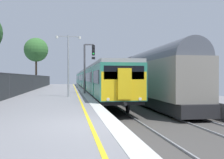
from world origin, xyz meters
The scene contains 6 objects.
ground centered at (2.64, 0.00, -0.61)m, with size 17.40×110.00×1.21m.
commuter_train_at_platform centered at (2.10, 37.22, 1.27)m, with size 2.83×62.02×3.81m.
freight_train_adjacent_track centered at (6.10, 19.46, 1.69)m, with size 2.60×28.97×4.90m.
signal_gantry centered at (0.63, 16.85, 2.99)m, with size 1.10×0.24×4.77m.
platform_lamp_mid centered at (-1.16, 12.82, 2.95)m, with size 2.00×0.20×4.93m.
background_tree_right centered at (-7.06, 39.75, 6.38)m, with size 4.25×4.25×8.63m.
Camera 1 is at (-0.99, -8.45, 1.51)m, focal length 42.01 mm.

